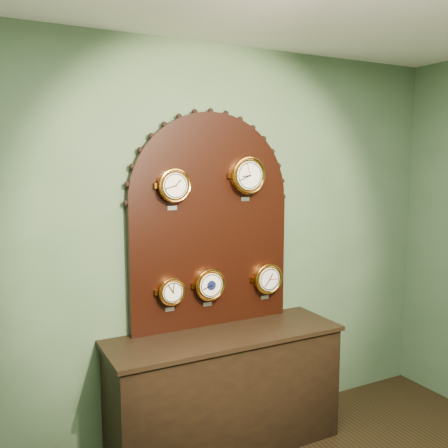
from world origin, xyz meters
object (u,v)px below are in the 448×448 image
shop_counter (225,393)px  roman_clock (174,186)px  hygrometer (171,291)px  barometer (209,284)px  tide_clock (267,278)px  arabic_clock (248,175)px  display_board (211,214)px

shop_counter → roman_clock: (-0.30, 0.15, 1.44)m
hygrometer → barometer: bearing=-0.2°
shop_counter → tide_clock: size_ratio=5.68×
shop_counter → barometer: bearing=106.7°
hygrometer → tide_clock: (0.76, -0.00, 0.00)m
arabic_clock → barometer: size_ratio=1.14×
arabic_clock → shop_counter: bearing=-149.4°
barometer → tide_clock: bearing=0.0°
display_board → tide_clock: 0.66m
roman_clock → tide_clock: 1.02m
display_board → barometer: display_board is taller
display_board → hygrometer: size_ratio=6.28×
hygrometer → barometer: size_ratio=0.87×
roman_clock → hygrometer: roman_clock is taller
display_board → roman_clock: 0.37m
shop_counter → tide_clock: 0.86m
hygrometer → barometer: barometer is taller
display_board → hygrometer: bearing=-168.8°
hygrometer → display_board: bearing=11.2°
roman_clock → barometer: 0.74m
shop_counter → roman_clock: size_ratio=5.74×
roman_clock → barometer: roman_clock is taller
arabic_clock → hygrometer: arabic_clock is taller
hygrometer → shop_counter: bearing=-25.0°
display_board → hygrometer: 0.60m
display_board → tide_clock: (0.43, -0.07, -0.50)m
barometer → arabic_clock: bearing=-0.2°
hygrometer → tide_clock: bearing=-0.1°
tide_clock → shop_counter: bearing=-160.5°
display_board → roman_clock: (-0.30, -0.07, 0.21)m
tide_clock → display_board: bearing=171.2°
hygrometer → barometer: (0.28, -0.00, 0.01)m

